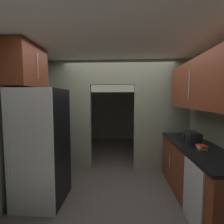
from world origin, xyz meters
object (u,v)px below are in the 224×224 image
object	(u,v)px
boombox	(192,137)
book_stack	(202,147)
refrigerator	(42,146)
dishwasher	(192,196)

from	to	relation	value
boombox	book_stack	xyz separation A→B (m)	(0.01, -0.36, -0.06)
refrigerator	book_stack	size ratio (longest dim) A/B	10.27
boombox	dishwasher	bearing A→B (deg)	-109.78
refrigerator	boombox	size ratio (longest dim) A/B	5.21
dishwasher	boombox	xyz separation A→B (m)	(0.28, 0.78, 0.58)
refrigerator	boombox	world-z (taller)	refrigerator
book_stack	dishwasher	bearing A→B (deg)	-124.38
book_stack	boombox	bearing A→B (deg)	91.25
dishwasher	book_stack	world-z (taller)	book_stack
boombox	book_stack	bearing A→B (deg)	-88.75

